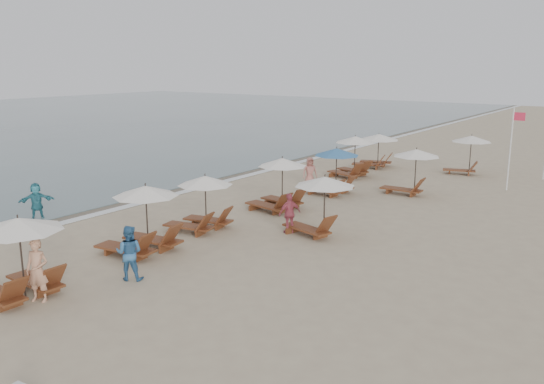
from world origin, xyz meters
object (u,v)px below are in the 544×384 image
Objects in this scene: inland_station_0 at (317,200)px; beachgoer_near at (37,270)px; lounger_station_5 at (351,157)px; waterline_walker at (36,201)px; lounger_station_0 at (17,258)px; lounger_station_3 at (277,186)px; beachgoer_far_b at (310,172)px; flag_pole_near at (511,145)px; lounger_station_1 at (141,223)px; inland_station_2 at (467,149)px; lounger_station_4 at (332,172)px; lounger_station_6 at (375,149)px; beachgoer_mid_a at (129,253)px; lounger_station_2 at (201,204)px; inland_station_1 at (410,167)px; beachgoer_far_a at (290,213)px.

inland_station_0 reaches higher than beachgoer_near.
lounger_station_5 reaches higher than waterline_walker.
lounger_station_0 is 11.89m from lounger_station_3.
lounger_station_3 reaches higher than beachgoer_far_b.
lounger_station_5 is 0.64× the size of flag_pole_near.
inland_station_2 is at bearing 77.25° from lounger_station_1.
flag_pole_near is (7.24, 9.92, 1.25)m from lounger_station_3.
lounger_station_4 is 0.93× the size of inland_station_0.
flag_pole_near is at bearing -13.41° from lounger_station_6.
lounger_station_0 is 4.52m from lounger_station_1.
lounger_station_0 is 23.79m from lounger_station_6.
inland_station_0 is 1.66× the size of beachgoer_mid_a.
flag_pole_near is at bearing -11.62° from waterline_walker.
inland_station_2 reaches higher than lounger_station_2.
flag_pole_near is at bearing 53.90° from lounger_station_3.
inland_station_0 reaches higher than beachgoer_mid_a.
lounger_station_4 is (0.80, 11.42, 0.06)m from lounger_station_1.
lounger_station_0 reaches higher than inland_station_2.
beachgoer_mid_a is 8.66m from waterline_walker.
waterline_walker is (-6.32, -15.36, -0.38)m from lounger_station_5.
beachgoer_far_a is at bearing -97.49° from inland_station_1.
lounger_station_4 is at bearing 83.20° from lounger_station_2.
lounger_station_0 is 20.32m from lounger_station_5.
lounger_station_0 reaches higher than beachgoer_mid_a.
inland_station_2 is at bearing 79.88° from lounger_station_0.
lounger_station_0 is 1.02× the size of inland_station_2.
lounger_station_4 is at bearing -116.89° from beachgoer_mid_a.
lounger_station_4 is 0.96× the size of lounger_station_5.
beachgoer_far_b is at bearing -92.23° from lounger_station_6.
flag_pole_near is at bearing -137.70° from beachgoer_mid_a.
inland_station_1 reaches higher than beachgoer_near.
beachgoer_mid_a is (0.77, 2.47, -0.04)m from beachgoer_near.
lounger_station_5 is (-0.63, 20.31, -0.03)m from lounger_station_0.
inland_station_1 is 18.09m from beachgoer_near.
inland_station_1 is at bearing 88.81° from inland_station_0.
inland_station_0 reaches higher than waterline_walker.
lounger_station_3 is at bearing 82.32° from lounger_station_2.
lounger_station_6 is 1.80× the size of waterline_walker.
flag_pole_near reaches higher than lounger_station_0.
lounger_station_2 is 1.45× the size of beachgoer_near.
waterline_walker is at bearing -45.57° from beachgoer_mid_a.
inland_station_2 is 24.93m from beachgoer_near.
lounger_station_1 is 6.34m from inland_station_0.
lounger_station_4 is (0.99, 8.28, 0.08)m from lounger_station_2.
beachgoer_far_b is at bearing 94.27° from lounger_station_1.
lounger_station_0 reaches higher than lounger_station_6.
lounger_station_5 is at bearing -169.48° from flag_pole_near.
lounger_station_5 is 4.98m from inland_station_1.
lounger_station_3 is 0.97× the size of lounger_station_6.
inland_station_2 is 1.73× the size of waterline_walker.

